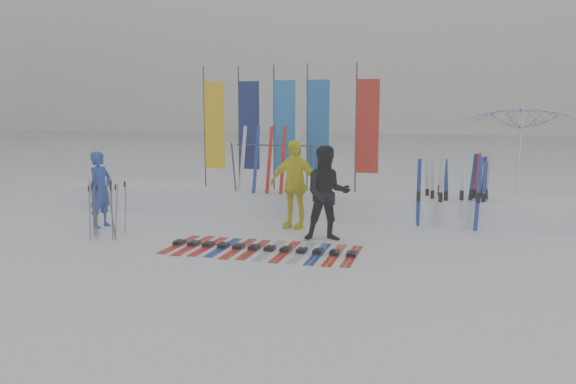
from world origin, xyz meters
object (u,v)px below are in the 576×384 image
(person_black, at_px, (327,194))
(tent_canopy, at_px, (521,159))
(person_blue, at_px, (100,190))
(ski_row, at_px, (262,249))
(ski_rack, at_px, (275,161))
(person_yellow, at_px, (294,184))

(person_black, bearing_deg, tent_canopy, 30.10)
(person_blue, height_order, ski_row, person_blue)
(tent_canopy, relative_size, ski_row, 0.87)
(person_black, xyz_separation_m, ski_rack, (-1.82, 2.36, 0.42))
(person_blue, distance_m, tent_canopy, 10.37)
(person_blue, distance_m, ski_row, 4.43)
(person_black, xyz_separation_m, person_yellow, (-0.98, 1.06, 0.03))
(person_yellow, height_order, ski_row, person_yellow)
(person_blue, relative_size, ski_rack, 0.84)
(person_black, bearing_deg, ski_rack, 111.36)
(person_blue, bearing_deg, person_black, -81.18)
(person_blue, height_order, person_yellow, person_yellow)
(person_blue, relative_size, person_yellow, 0.87)
(person_blue, xyz_separation_m, tent_canopy, (9.37, 4.41, 0.56))
(person_black, height_order, tent_canopy, tent_canopy)
(ski_row, bearing_deg, person_black, 49.08)
(ski_row, bearing_deg, person_blue, 165.11)
(person_black, bearing_deg, ski_row, -147.21)
(tent_canopy, xyz_separation_m, ski_rack, (-5.98, -2.00, -0.03))
(person_black, relative_size, tent_canopy, 0.61)
(person_blue, height_order, person_black, person_black)
(ski_row, distance_m, ski_rack, 3.87)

